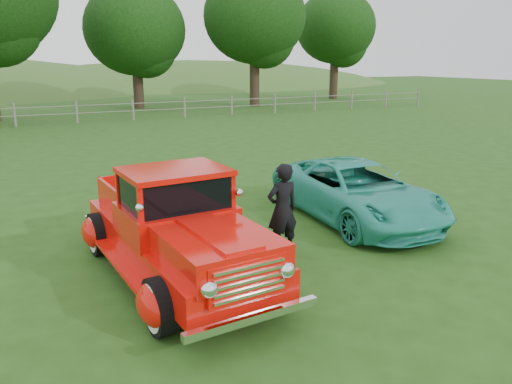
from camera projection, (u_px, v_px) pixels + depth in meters
name	position (u px, v px, depth m)	size (l,w,h in m)	color
ground	(266.00, 286.00, 7.65)	(140.00, 140.00, 0.00)	#224612
distant_hills	(3.00, 128.00, 58.61)	(116.00, 60.00, 18.00)	#3A6424
fence_line	(77.00, 112.00, 26.55)	(48.00, 0.12, 1.20)	slate
tree_near_east	(135.00, 30.00, 33.54)	(6.80, 6.80, 8.33)	black
tree_mid_east	(255.00, 17.00, 34.98)	(7.20, 7.20, 9.44)	black
tree_far_east	(336.00, 27.00, 41.50)	(6.60, 6.60, 8.86)	black
red_pickup	(175.00, 229.00, 7.79)	(2.51, 5.10, 1.78)	black
teal_sedan	(356.00, 191.00, 10.68)	(2.08, 4.52, 1.26)	teal
man	(282.00, 209.00, 8.73)	(0.60, 0.39, 1.64)	black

